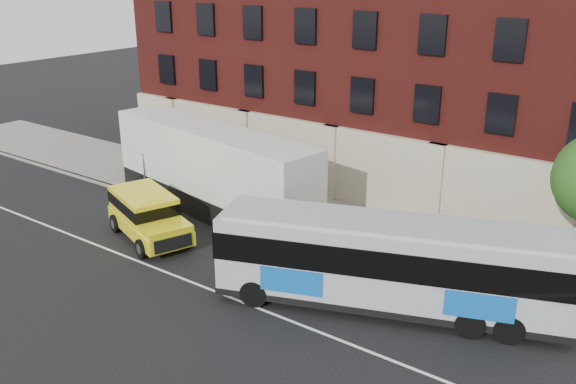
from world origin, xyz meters
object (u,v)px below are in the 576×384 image
Objects in this scene: city_bus at (390,261)px; shipping_container at (213,171)px; sign_pole at (143,172)px; yellow_suv at (147,213)px.

shipping_container reaches higher than city_bus.
sign_pole is at bearing 170.52° from city_bus.
shipping_container is (4.59, 0.65, 0.75)m from sign_pole.
sign_pole is at bearing -171.89° from shipping_container.
shipping_container reaches higher than yellow_suv.
sign_pole is 0.18× the size of shipping_container.
shipping_container reaches higher than sign_pole.
sign_pole is 4.69m from shipping_container.
sign_pole reaches higher than yellow_suv.
yellow_suv is (4.26, -3.59, -0.23)m from sign_pole.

